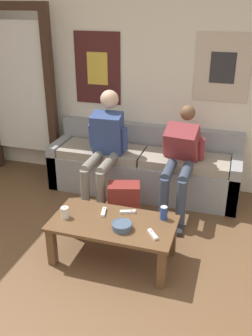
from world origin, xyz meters
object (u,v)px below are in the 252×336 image
object	(u,v)px
backpack	(124,203)
person_seated_teen	(181,157)
game_controller_near_left	(153,234)
coffee_table	(113,229)
drink_can_blue	(164,213)
person_seated_adult	(104,145)
ceramic_bowl	(122,226)
pillar_candle	(65,212)
game_controller_far_center	(104,212)
couch	(144,168)
game_controller_near_right	(128,212)

from	to	relation	value
backpack	person_seated_teen	bearing A→B (deg)	40.22
backpack	game_controller_near_left	size ratio (longest dim) A/B	3.17
coffee_table	person_seated_teen	xyz separation A→B (m)	(0.41, 1.08, 0.30)
drink_can_blue	game_controller_near_left	distance (m)	0.29
coffee_table	person_seated_adult	xyz separation A→B (m)	(-0.45, 1.03, 0.37)
coffee_table	ceramic_bowl	size ratio (longest dim) A/B	6.22
pillar_candle	person_seated_teen	bearing A→B (deg)	53.61
game_controller_near_left	backpack	bearing A→B (deg)	122.93
drink_can_blue	ceramic_bowl	bearing A→B (deg)	-139.35
coffee_table	drink_can_blue	distance (m)	0.47
game_controller_near_left	game_controller_far_center	bearing A→B (deg)	157.41
person_seated_teen	couch	bearing A→B (deg)	148.17
backpack	drink_can_blue	bearing A→B (deg)	-42.31
ceramic_bowl	game_controller_near_right	xyz separation A→B (m)	(-0.03, 0.27, -0.02)
person_seated_adult	game_controller_near_right	distance (m)	1.04
person_seated_teen	backpack	world-z (taller)	person_seated_teen
couch	ceramic_bowl	bearing A→B (deg)	-82.72
pillar_candle	person_seated_adult	bearing A→B (deg)	90.70
person_seated_adult	game_controller_near_left	xyz separation A→B (m)	(0.83, -1.13, -0.29)
couch	backpack	world-z (taller)	couch
game_controller_near_right	game_controller_far_center	bearing A→B (deg)	-161.93
game_controller_far_center	game_controller_near_right	bearing A→B (deg)	18.07
couch	coffee_table	world-z (taller)	couch
person_seated_adult	game_controller_far_center	bearing A→B (deg)	-70.75
backpack	pillar_candle	size ratio (longest dim) A/B	3.72
coffee_table	game_controller_near_left	size ratio (longest dim) A/B	8.24
coffee_table	backpack	bearing A→B (deg)	98.96
coffee_table	drink_can_blue	world-z (taller)	drink_can_blue
ceramic_bowl	pillar_candle	xyz separation A→B (m)	(-0.54, 0.03, 0.02)
person_seated_teen	person_seated_adult	bearing A→B (deg)	-176.24
game_controller_near_right	person_seated_teen	bearing A→B (deg)	70.24
drink_can_blue	game_controller_near_left	xyz separation A→B (m)	(-0.03, -0.28, -0.05)
coffee_table	ceramic_bowl	distance (m)	0.17
person_seated_teen	ceramic_bowl	xyz separation A→B (m)	(-0.30, -1.16, -0.19)
coffee_table	game_controller_far_center	world-z (taller)	game_controller_far_center
couch	ceramic_bowl	xyz separation A→B (m)	(0.19, -1.46, 0.14)
backpack	pillar_candle	xyz separation A→B (m)	(-0.33, -0.71, 0.24)
game_controller_near_left	ceramic_bowl	bearing A→B (deg)	176.59
coffee_table	game_controller_near_left	world-z (taller)	game_controller_near_left
coffee_table	ceramic_bowl	world-z (taller)	ceramic_bowl
drink_can_blue	game_controller_near_left	bearing A→B (deg)	-96.56
person_seated_adult	person_seated_teen	size ratio (longest dim) A/B	1.13
person_seated_adult	game_controller_near_right	size ratio (longest dim) A/B	8.60
drink_can_blue	game_controller_near_right	distance (m)	0.34
coffee_table	pillar_candle	distance (m)	0.45
backpack	game_controller_near_right	xyz separation A→B (m)	(0.18, -0.47, 0.21)
person_seated_teen	drink_can_blue	bearing A→B (deg)	-89.32
couch	game_controller_near_left	bearing A→B (deg)	-72.70
couch	game_controller_far_center	world-z (taller)	couch
drink_can_blue	game_controller_near_right	bearing A→B (deg)	179.62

